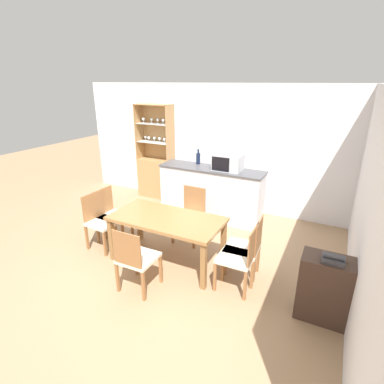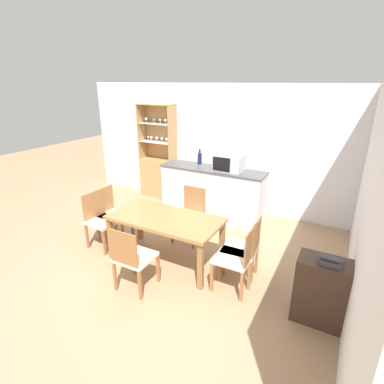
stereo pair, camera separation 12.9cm
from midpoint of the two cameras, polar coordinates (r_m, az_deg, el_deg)
The scene contains 16 objects.
ground_plane at distance 4.64m, azimuth -6.41°, elevation -13.58°, with size 18.00×18.00×0.00m, color #A37F5B.
wall_back at distance 6.32m, azimuth 6.89°, elevation 8.31°, with size 6.80×0.06×2.55m.
wall_right at distance 3.68m, azimuth 31.31°, elevation -3.64°, with size 0.06×4.60×2.55m.
kitchen_counter at distance 5.91m, azimuth 4.45°, elevation -0.20°, with size 2.05×0.54×1.02m.
display_cabinet at distance 7.02m, azimuth -5.83°, elevation 4.03°, with size 0.83×0.35×2.12m.
dining_table at distance 4.42m, azimuth -4.30°, elevation -5.78°, with size 1.65×0.82×0.72m.
dining_chair_side_left_far at distance 5.25m, azimuth -14.30°, elevation -4.12°, with size 0.47×0.47×0.91m.
dining_chair_side_right_far at distance 4.17m, azimuth 10.59°, elevation -10.57°, with size 0.47×0.47×0.91m.
dining_chair_side_left_near at distance 5.09m, azimuth -16.15°, elevation -5.11°, with size 0.47×0.47×0.91m.
dining_chair_head_far at distance 5.08m, azimuth 0.33°, elevation -4.28°, with size 0.45×0.45×0.91m.
dining_chair_head_near at distance 3.98m, azimuth -10.18°, elevation -12.21°, with size 0.45×0.45×0.91m.
dining_chair_side_right_near at distance 3.97m, azimuth 9.42°, elevation -12.26°, with size 0.45×0.45×0.91m.
microwave at distance 5.62m, azimuth 7.75°, elevation 5.61°, with size 0.52×0.41×0.30m.
wine_bottle at distance 6.00m, azimuth 2.10°, elevation 6.46°, with size 0.08×0.08×0.30m.
side_cabinet at distance 3.81m, azimuth 24.18°, elevation -16.80°, with size 0.55×0.34×0.78m.
telephone at distance 3.54m, azimuth 25.71°, elevation -11.87°, with size 0.23×0.18×0.09m.
Camera 2 is at (2.32, -3.09, 2.59)m, focal length 28.00 mm.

